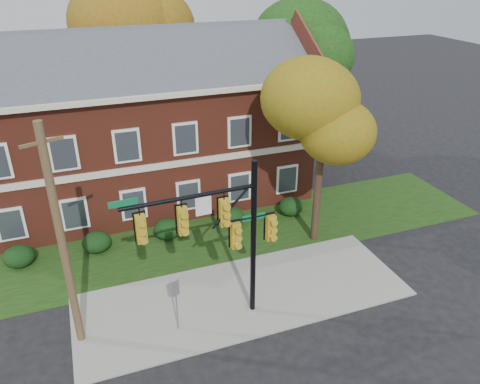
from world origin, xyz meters
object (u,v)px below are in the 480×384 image
object	(u,v)px
apartment_building	(141,116)
traffic_signal	(223,230)
sign_post	(176,298)
utility_pole	(62,242)
hedge_center	(167,229)
tree_near_right	(330,114)
tree_right_rear	(316,44)
tree_far_rear	(136,25)
hedge_far_left	(19,256)
hedge_far_right	(291,206)
hedge_left	(97,242)
hedge_right	(232,217)

from	to	relation	value
apartment_building	traffic_signal	bearing A→B (deg)	-86.13
traffic_signal	sign_post	bearing A→B (deg)	177.25
utility_pole	sign_post	distance (m)	4.59
hedge_center	tree_near_right	size ratio (longest dim) A/B	0.16
tree_right_rear	traffic_signal	bearing A→B (deg)	-129.24
apartment_building	tree_far_rear	size ratio (longest dim) A/B	1.63
tree_right_rear	tree_far_rear	world-z (taller)	tree_far_rear
traffic_signal	utility_pole	size ratio (longest dim) A/B	0.77
hedge_far_left	hedge_far_right	xyz separation A→B (m)	(14.00, 0.00, 0.00)
hedge_far_left	tree_far_rear	xyz separation A→B (m)	(8.34, 13.09, 8.32)
hedge_far_left	hedge_center	xyz separation A→B (m)	(7.00, 0.00, 0.00)
hedge_far_left	utility_pole	world-z (taller)	utility_pole
hedge_far_right	tree_near_right	xyz separation A→B (m)	(0.22, -2.83, 6.14)
hedge_far_left	hedge_far_right	bearing A→B (deg)	0.00
hedge_left	tree_far_rear	size ratio (longest dim) A/B	0.12
hedge_left	tree_near_right	xyz separation A→B (m)	(10.72, -2.83, 6.14)
hedge_left	sign_post	size ratio (longest dim) A/B	0.60
hedge_far_right	tree_far_rear	world-z (taller)	tree_far_rear
tree_near_right	sign_post	xyz separation A→B (m)	(-8.30, -3.88, -5.08)
hedge_center	tree_right_rear	xyz separation A→B (m)	(11.31, 6.11, 7.60)
hedge_left	hedge_far_right	distance (m)	10.50
apartment_building	tree_near_right	bearing A→B (deg)	-48.23
apartment_building	hedge_center	bearing A→B (deg)	-90.00
tree_far_rear	sign_post	size ratio (longest dim) A/B	4.92
hedge_right	tree_far_rear	xyz separation A→B (m)	(-2.16, 13.09, 8.32)
tree_right_rear	utility_pole	bearing A→B (deg)	-142.92
apartment_building	hedge_far_right	bearing A→B (deg)	-36.89
tree_near_right	utility_pole	world-z (taller)	utility_pole
hedge_far_right	hedge_far_left	bearing A→B (deg)	180.00
hedge_right	hedge_far_right	distance (m)	3.50
hedge_far_left	tree_near_right	distance (m)	15.75
utility_pole	tree_near_right	bearing A→B (deg)	-6.89
hedge_far_right	hedge_center	bearing A→B (deg)	180.00
hedge_far_left	tree_far_rear	bearing A→B (deg)	57.50
hedge_far_left	tree_near_right	bearing A→B (deg)	-11.27
tree_near_right	sign_post	world-z (taller)	tree_near_right
hedge_far_right	tree_right_rear	size ratio (longest dim) A/B	0.13
tree_near_right	tree_far_rear	world-z (taller)	tree_far_rear
hedge_right	sign_post	distance (m)	8.20
traffic_signal	hedge_left	bearing A→B (deg)	120.69
hedge_right	tree_far_rear	distance (m)	15.66
hedge_far_left	sign_post	distance (m)	9.02
hedge_center	sign_post	xyz separation A→B (m)	(-1.08, -6.72, 1.07)
traffic_signal	sign_post	distance (m)	3.17
hedge_far_left	tree_near_right	world-z (taller)	tree_near_right
tree_far_rear	traffic_signal	bearing A→B (deg)	-91.53
apartment_building	tree_right_rear	bearing A→B (deg)	4.33
tree_near_right	hedge_right	bearing A→B (deg)	142.72
hedge_far_left	hedge_center	bearing A→B (deg)	0.00
tree_near_right	traffic_signal	bearing A→B (deg)	-148.61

